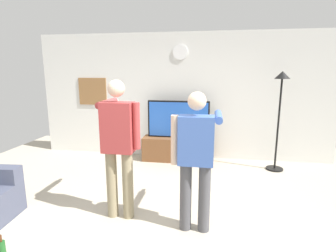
{
  "coord_description": "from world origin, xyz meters",
  "views": [
    {
      "loc": [
        0.65,
        -2.81,
        1.89
      ],
      "look_at": [
        -0.01,
        1.2,
        1.05
      ],
      "focal_mm": 28.31,
      "sensor_mm": 36.0,
      "label": 1
    }
  ],
  "objects_px": {
    "wall_clock": "(180,52)",
    "framed_picture": "(93,91)",
    "person_standing_nearer_couch": "(196,155)",
    "tv_stand": "(178,149)",
    "floor_lamp": "(280,101)",
    "television": "(178,119)",
    "person_standing_nearer_lamp": "(119,142)"
  },
  "relations": [
    {
      "from": "tv_stand",
      "to": "floor_lamp",
      "type": "distance_m",
      "value": 2.25
    },
    {
      "from": "wall_clock",
      "to": "person_standing_nearer_couch",
      "type": "relative_size",
      "value": 0.19
    },
    {
      "from": "framed_picture",
      "to": "person_standing_nearer_couch",
      "type": "height_order",
      "value": "framed_picture"
    },
    {
      "from": "television",
      "to": "framed_picture",
      "type": "xyz_separation_m",
      "value": [
        -2.0,
        0.25,
        0.55
      ]
    },
    {
      "from": "tv_stand",
      "to": "framed_picture",
      "type": "bearing_deg",
      "value": 171.62
    },
    {
      "from": "television",
      "to": "person_standing_nearer_couch",
      "type": "distance_m",
      "value": 2.57
    },
    {
      "from": "person_standing_nearer_lamp",
      "to": "television",
      "type": "bearing_deg",
      "value": 78.96
    },
    {
      "from": "television",
      "to": "floor_lamp",
      "type": "distance_m",
      "value": 2.01
    },
    {
      "from": "wall_clock",
      "to": "floor_lamp",
      "type": "relative_size",
      "value": 0.17
    },
    {
      "from": "tv_stand",
      "to": "person_standing_nearer_lamp",
      "type": "height_order",
      "value": "person_standing_nearer_lamp"
    },
    {
      "from": "tv_stand",
      "to": "wall_clock",
      "type": "distance_m",
      "value": 2.05
    },
    {
      "from": "person_standing_nearer_lamp",
      "to": "person_standing_nearer_couch",
      "type": "distance_m",
      "value": 1.0
    },
    {
      "from": "tv_stand",
      "to": "floor_lamp",
      "type": "relative_size",
      "value": 0.79
    },
    {
      "from": "floor_lamp",
      "to": "person_standing_nearer_couch",
      "type": "bearing_deg",
      "value": -122.29
    },
    {
      "from": "television",
      "to": "wall_clock",
      "type": "height_order",
      "value": "wall_clock"
    },
    {
      "from": "tv_stand",
      "to": "person_standing_nearer_couch",
      "type": "distance_m",
      "value": 2.62
    },
    {
      "from": "person_standing_nearer_couch",
      "to": "wall_clock",
      "type": "bearing_deg",
      "value": 100.69
    },
    {
      "from": "wall_clock",
      "to": "framed_picture",
      "type": "distance_m",
      "value": 2.17
    },
    {
      "from": "television",
      "to": "person_standing_nearer_couch",
      "type": "bearing_deg",
      "value": -78.31
    },
    {
      "from": "television",
      "to": "floor_lamp",
      "type": "height_order",
      "value": "floor_lamp"
    },
    {
      "from": "framed_picture",
      "to": "person_standing_nearer_lamp",
      "type": "bearing_deg",
      "value": -59.61
    },
    {
      "from": "tv_stand",
      "to": "wall_clock",
      "type": "bearing_deg",
      "value": 90.0
    },
    {
      "from": "wall_clock",
      "to": "person_standing_nearer_lamp",
      "type": "xyz_separation_m",
      "value": [
        -0.46,
        -2.62,
        -1.27
      ]
    },
    {
      "from": "tv_stand",
      "to": "framed_picture",
      "type": "xyz_separation_m",
      "value": [
        -2.0,
        0.3,
        1.19
      ]
    },
    {
      "from": "wall_clock",
      "to": "framed_picture",
      "type": "xyz_separation_m",
      "value": [
        -2.0,
        0.0,
        -0.84
      ]
    },
    {
      "from": "floor_lamp",
      "to": "tv_stand",
      "type": "bearing_deg",
      "value": 173.68
    },
    {
      "from": "television",
      "to": "person_standing_nearer_lamp",
      "type": "xyz_separation_m",
      "value": [
        -0.46,
        -2.38,
        0.12
      ]
    },
    {
      "from": "floor_lamp",
      "to": "person_standing_nearer_lamp",
      "type": "relative_size",
      "value": 1.06
    },
    {
      "from": "tv_stand",
      "to": "floor_lamp",
      "type": "height_order",
      "value": "floor_lamp"
    },
    {
      "from": "wall_clock",
      "to": "person_standing_nearer_lamp",
      "type": "bearing_deg",
      "value": -100.03
    },
    {
      "from": "floor_lamp",
      "to": "person_standing_nearer_lamp",
      "type": "height_order",
      "value": "floor_lamp"
    },
    {
      "from": "tv_stand",
      "to": "television",
      "type": "height_order",
      "value": "television"
    }
  ]
}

